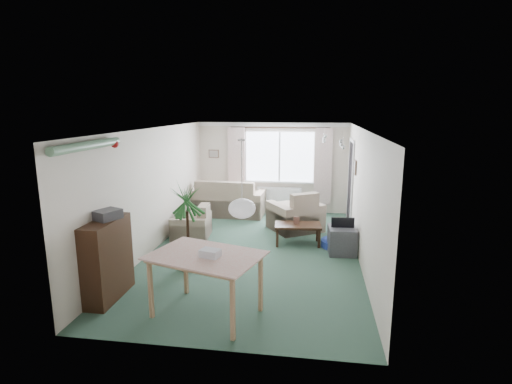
# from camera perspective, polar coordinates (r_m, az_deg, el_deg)

# --- Properties ---
(ground) EXTENTS (6.50, 6.50, 0.00)m
(ground) POSITION_cam_1_polar(r_m,az_deg,el_deg) (7.92, -0.32, -8.62)
(ground) COLOR #2E4D3D
(window) EXTENTS (1.80, 0.03, 1.30)m
(window) POSITION_cam_1_polar(r_m,az_deg,el_deg) (10.67, 3.39, 5.05)
(window) COLOR white
(curtain_rod) EXTENTS (2.60, 0.03, 0.03)m
(curtain_rod) POSITION_cam_1_polar(r_m,az_deg,el_deg) (10.53, 3.40, 9.16)
(curtain_rod) COLOR black
(curtain_left) EXTENTS (0.45, 0.08, 2.00)m
(curtain_left) POSITION_cam_1_polar(r_m,az_deg,el_deg) (10.76, -2.79, 3.88)
(curtain_left) COLOR beige
(curtain_right) EXTENTS (0.45, 0.08, 2.00)m
(curtain_right) POSITION_cam_1_polar(r_m,az_deg,el_deg) (10.56, 9.56, 3.57)
(curtain_right) COLOR beige
(radiator) EXTENTS (1.20, 0.10, 0.55)m
(radiator) POSITION_cam_1_polar(r_m,az_deg,el_deg) (10.82, 3.30, -0.77)
(radiator) COLOR white
(doorway) EXTENTS (0.03, 0.95, 2.00)m
(doorway) POSITION_cam_1_polar(r_m,az_deg,el_deg) (9.72, 13.34, 1.08)
(doorway) COLOR black
(pendant_lamp) EXTENTS (0.36, 0.36, 0.36)m
(pendant_lamp) POSITION_cam_1_polar(r_m,az_deg,el_deg) (5.27, -2.01, -2.37)
(pendant_lamp) COLOR white
(tinsel_garland) EXTENTS (1.60, 1.60, 0.12)m
(tinsel_garland) POSITION_cam_1_polar(r_m,az_deg,el_deg) (5.90, -22.89, 6.12)
(tinsel_garland) COLOR #196626
(bauble_cluster_a) EXTENTS (0.20, 0.20, 0.20)m
(bauble_cluster_a) POSITION_cam_1_polar(r_m,az_deg,el_deg) (8.24, 9.69, 7.88)
(bauble_cluster_a) COLOR silver
(bauble_cluster_b) EXTENTS (0.20, 0.20, 0.20)m
(bauble_cluster_b) POSITION_cam_1_polar(r_m,az_deg,el_deg) (7.06, 12.32, 7.11)
(bauble_cluster_b) COLOR silver
(wall_picture_back) EXTENTS (0.28, 0.03, 0.22)m
(wall_picture_back) POSITION_cam_1_polar(r_m,az_deg,el_deg) (10.97, -6.05, 5.46)
(wall_picture_back) COLOR brown
(wall_picture_right) EXTENTS (0.03, 0.24, 0.30)m
(wall_picture_right) POSITION_cam_1_polar(r_m,az_deg,el_deg) (8.65, 14.01, 3.42)
(wall_picture_right) COLOR brown
(sofa) EXTENTS (1.93, 1.07, 0.95)m
(sofa) POSITION_cam_1_polar(r_m,az_deg,el_deg) (10.57, -3.95, -0.67)
(sofa) COLOR tan
(sofa) RESTS_ON ground
(armchair_corner) EXTENTS (1.41, 1.40, 0.93)m
(armchair_corner) POSITION_cam_1_polar(r_m,az_deg,el_deg) (9.26, 5.62, -2.58)
(armchair_corner) COLOR beige
(armchair_corner) RESTS_ON ground
(armchair_left) EXTENTS (0.83, 0.87, 0.72)m
(armchair_left) POSITION_cam_1_polar(r_m,az_deg,el_deg) (8.84, -9.25, -4.09)
(armchair_left) COLOR beige
(armchair_left) RESTS_ON ground
(coffee_table) EXTENTS (0.99, 0.60, 0.43)m
(coffee_table) POSITION_cam_1_polar(r_m,az_deg,el_deg) (8.36, 5.98, -6.01)
(coffee_table) COLOR black
(coffee_table) RESTS_ON ground
(photo_frame) EXTENTS (0.12, 0.04, 0.16)m
(photo_frame) POSITION_cam_1_polar(r_m,az_deg,el_deg) (8.28, 5.81, -4.07)
(photo_frame) COLOR brown
(photo_frame) RESTS_ON coffee_table
(bookshelf) EXTENTS (0.33, 0.98, 1.19)m
(bookshelf) POSITION_cam_1_polar(r_m,az_deg,el_deg) (6.33, -20.45, -9.03)
(bookshelf) COLOR black
(bookshelf) RESTS_ON ground
(hifi_box) EXTENTS (0.40, 0.43, 0.14)m
(hifi_box) POSITION_cam_1_polar(r_m,az_deg,el_deg) (6.18, -20.47, -3.04)
(hifi_box) COLOR #39383D
(hifi_box) RESTS_ON bookshelf
(houseplant) EXTENTS (0.77, 0.77, 1.53)m
(houseplant) POSITION_cam_1_polar(r_m,az_deg,el_deg) (7.00, -9.73, -4.98)
(houseplant) COLOR #225B1F
(houseplant) RESTS_ON ground
(dining_table) EXTENTS (1.55, 1.26, 0.84)m
(dining_table) POSITION_cam_1_polar(r_m,az_deg,el_deg) (5.60, -7.09, -13.09)
(dining_table) COLOR #AE7A5E
(dining_table) RESTS_ON ground
(gift_box) EXTENTS (0.29, 0.24, 0.12)m
(gift_box) POSITION_cam_1_polar(r_m,az_deg,el_deg) (5.33, -6.56, -8.77)
(gift_box) COLOR silver
(gift_box) RESTS_ON dining_table
(tv_cube) EXTENTS (0.56, 0.60, 0.52)m
(tv_cube) POSITION_cam_1_polar(r_m,az_deg,el_deg) (7.98, 12.17, -6.75)
(tv_cube) COLOR #333438
(tv_cube) RESTS_ON ground
(pet_bed) EXTENTS (0.69, 0.69, 0.14)m
(pet_bed) POSITION_cam_1_polar(r_m,az_deg,el_deg) (8.38, 11.62, -7.19)
(pet_bed) COLOR navy
(pet_bed) RESTS_ON ground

